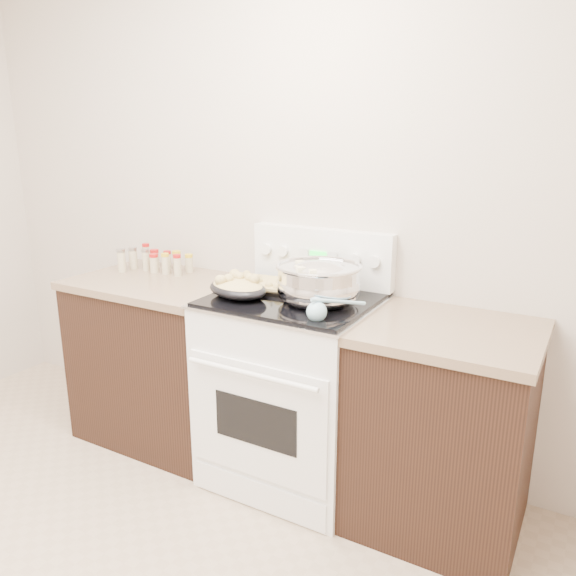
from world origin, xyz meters
The scene contains 9 objects.
counter_left centered at (-0.48, 1.43, 0.46)m, with size 0.93×0.67×0.92m.
counter_right centered at (1.08, 1.43, 0.46)m, with size 0.73×0.67×0.92m.
kitchen_range centered at (0.35, 1.42, 0.49)m, with size 0.78×0.73×1.22m.
mixing_bowl centered at (0.49, 1.41, 1.03)m, with size 0.42×0.42×0.23m.
roasting_pan centered at (0.12, 1.29, 0.99)m, with size 0.37×0.31×0.12m.
baking_sheet centered at (0.12, 1.49, 0.96)m, with size 0.42×0.32×0.06m.
wooden_spoon centered at (0.23, 1.43, 0.95)m, with size 0.20×0.19×0.04m.
blue_ladle centered at (0.60, 1.20, 0.98)m, with size 0.18×0.26×0.11m.
spice_jars centered at (-0.64, 1.57, 0.98)m, with size 0.39×0.23×0.13m.
Camera 1 is at (1.57, -0.78, 1.69)m, focal length 35.00 mm.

